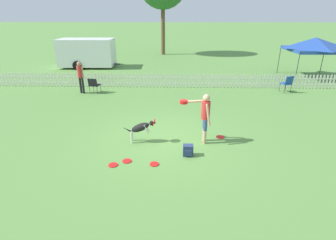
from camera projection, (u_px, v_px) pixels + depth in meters
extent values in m
plane|color=#5B8C42|center=(167.00, 139.00, 8.97)|extent=(240.00, 240.00, 0.00)
cylinder|color=tan|center=(205.00, 137.00, 8.59)|extent=(0.11, 0.11, 0.46)
cylinder|color=#334C7A|center=(205.00, 125.00, 8.43)|extent=(0.12, 0.12, 0.38)
cylinder|color=tan|center=(204.00, 134.00, 8.77)|extent=(0.11, 0.11, 0.46)
cylinder|color=#334C7A|center=(205.00, 123.00, 8.61)|extent=(0.12, 0.12, 0.38)
cylinder|color=red|center=(206.00, 110.00, 8.34)|extent=(0.29, 0.29, 0.58)
sphere|color=tan|center=(206.00, 98.00, 8.18)|extent=(0.23, 0.23, 0.23)
cylinder|color=tan|center=(208.00, 115.00, 8.18)|extent=(0.21, 0.17, 0.71)
cylinder|color=tan|center=(195.00, 101.00, 8.45)|extent=(0.71, 0.13, 0.14)
cylinder|color=red|center=(184.00, 103.00, 8.51)|extent=(0.26, 0.26, 0.02)
cylinder|color=red|center=(184.00, 102.00, 8.50)|extent=(0.26, 0.26, 0.02)
cylinder|color=red|center=(184.00, 101.00, 8.49)|extent=(0.26, 0.26, 0.02)
cylinder|color=red|center=(184.00, 101.00, 8.48)|extent=(0.26, 0.26, 0.02)
ellipsoid|color=black|center=(140.00, 127.00, 8.58)|extent=(0.69, 0.29, 0.47)
ellipsoid|color=white|center=(140.00, 129.00, 8.60)|extent=(0.36, 0.16, 0.22)
sphere|color=black|center=(152.00, 123.00, 8.52)|extent=(0.15, 0.15, 0.15)
cone|color=black|center=(154.00, 122.00, 8.51)|extent=(0.13, 0.09, 0.12)
cylinder|color=red|center=(154.00, 122.00, 8.51)|extent=(0.13, 0.27, 0.25)
cone|color=black|center=(151.00, 121.00, 8.54)|extent=(0.05, 0.05, 0.07)
cone|color=black|center=(151.00, 122.00, 8.46)|extent=(0.05, 0.05, 0.07)
cylinder|color=white|center=(132.00, 135.00, 8.79)|extent=(0.06, 0.06, 0.41)
cylinder|color=white|center=(131.00, 138.00, 8.62)|extent=(0.06, 0.06, 0.41)
cylinder|color=white|center=(147.00, 127.00, 8.67)|extent=(0.19, 0.06, 0.32)
cylinder|color=white|center=(146.00, 129.00, 8.51)|extent=(0.19, 0.06, 0.32)
cone|color=black|center=(127.00, 129.00, 8.61)|extent=(0.31, 0.07, 0.21)
cylinder|color=red|center=(154.00, 164.00, 7.46)|extent=(0.26, 0.26, 0.02)
cylinder|color=red|center=(127.00, 161.00, 7.62)|extent=(0.26, 0.26, 0.02)
cylinder|color=red|center=(220.00, 137.00, 9.09)|extent=(0.26, 0.26, 0.02)
cylinder|color=red|center=(113.00, 165.00, 7.42)|extent=(0.26, 0.26, 0.02)
cube|color=navy|center=(188.00, 150.00, 7.88)|extent=(0.30, 0.21, 0.35)
cube|color=navy|center=(188.00, 153.00, 7.78)|extent=(0.21, 0.04, 0.17)
cube|color=silver|center=(171.00, 83.00, 15.08)|extent=(27.53, 0.04, 0.06)
cube|color=silver|center=(171.00, 78.00, 14.96)|extent=(27.53, 0.04, 0.06)
cube|color=silver|center=(0.00, 79.00, 15.31)|extent=(0.09, 0.02, 0.79)
cube|color=silver|center=(4.00, 79.00, 15.30)|extent=(0.09, 0.02, 0.79)
cube|color=silver|center=(7.00, 79.00, 15.30)|extent=(0.09, 0.02, 0.79)
cube|color=silver|center=(10.00, 79.00, 15.29)|extent=(0.09, 0.02, 0.79)
cube|color=silver|center=(13.00, 79.00, 15.29)|extent=(0.09, 0.02, 0.79)
cube|color=silver|center=(17.00, 80.00, 15.28)|extent=(0.09, 0.02, 0.79)
cube|color=silver|center=(20.00, 80.00, 15.28)|extent=(0.09, 0.02, 0.79)
cube|color=silver|center=(23.00, 80.00, 15.27)|extent=(0.09, 0.02, 0.79)
cube|color=silver|center=(26.00, 80.00, 15.26)|extent=(0.09, 0.02, 0.79)
cube|color=silver|center=(30.00, 80.00, 15.26)|extent=(0.09, 0.02, 0.79)
cube|color=silver|center=(33.00, 80.00, 15.25)|extent=(0.09, 0.02, 0.79)
cube|color=silver|center=(36.00, 80.00, 15.25)|extent=(0.09, 0.02, 0.79)
cube|color=silver|center=(39.00, 80.00, 15.24)|extent=(0.09, 0.02, 0.79)
cube|color=silver|center=(43.00, 80.00, 15.24)|extent=(0.09, 0.02, 0.79)
cube|color=silver|center=(46.00, 80.00, 15.23)|extent=(0.09, 0.02, 0.79)
cube|color=silver|center=(49.00, 80.00, 15.23)|extent=(0.09, 0.02, 0.79)
cube|color=silver|center=(53.00, 80.00, 15.22)|extent=(0.09, 0.02, 0.79)
cube|color=silver|center=(56.00, 80.00, 15.21)|extent=(0.09, 0.02, 0.79)
cube|color=silver|center=(59.00, 80.00, 15.21)|extent=(0.09, 0.02, 0.79)
cube|color=silver|center=(62.00, 80.00, 15.20)|extent=(0.09, 0.02, 0.79)
cube|color=silver|center=(66.00, 80.00, 15.20)|extent=(0.09, 0.02, 0.79)
cube|color=silver|center=(69.00, 80.00, 15.19)|extent=(0.09, 0.02, 0.79)
cube|color=silver|center=(72.00, 80.00, 15.19)|extent=(0.09, 0.02, 0.79)
cube|color=silver|center=(76.00, 80.00, 15.18)|extent=(0.09, 0.02, 0.79)
cube|color=silver|center=(79.00, 80.00, 15.18)|extent=(0.09, 0.02, 0.79)
cube|color=silver|center=(82.00, 80.00, 15.17)|extent=(0.09, 0.02, 0.79)
cube|color=silver|center=(86.00, 80.00, 15.16)|extent=(0.09, 0.02, 0.79)
cube|color=silver|center=(89.00, 80.00, 15.16)|extent=(0.09, 0.02, 0.79)
cube|color=silver|center=(92.00, 80.00, 15.15)|extent=(0.09, 0.02, 0.79)
cube|color=silver|center=(95.00, 80.00, 15.15)|extent=(0.09, 0.02, 0.79)
cube|color=silver|center=(99.00, 80.00, 15.14)|extent=(0.09, 0.02, 0.79)
cube|color=silver|center=(102.00, 80.00, 15.14)|extent=(0.09, 0.02, 0.79)
cube|color=silver|center=(105.00, 80.00, 15.13)|extent=(0.09, 0.02, 0.79)
cube|color=silver|center=(109.00, 80.00, 15.13)|extent=(0.09, 0.02, 0.79)
cube|color=silver|center=(112.00, 80.00, 15.12)|extent=(0.09, 0.02, 0.79)
cube|color=silver|center=(115.00, 80.00, 15.11)|extent=(0.09, 0.02, 0.79)
cube|color=silver|center=(119.00, 80.00, 15.11)|extent=(0.09, 0.02, 0.79)
cube|color=silver|center=(122.00, 80.00, 15.10)|extent=(0.09, 0.02, 0.79)
cube|color=silver|center=(125.00, 80.00, 15.10)|extent=(0.09, 0.02, 0.79)
cube|color=silver|center=(129.00, 80.00, 15.09)|extent=(0.09, 0.02, 0.79)
cube|color=silver|center=(132.00, 80.00, 15.09)|extent=(0.09, 0.02, 0.79)
cube|color=silver|center=(135.00, 80.00, 15.08)|extent=(0.09, 0.02, 0.79)
cube|color=silver|center=(139.00, 80.00, 15.08)|extent=(0.09, 0.02, 0.79)
cube|color=silver|center=(142.00, 80.00, 15.07)|extent=(0.09, 0.02, 0.79)
cube|color=silver|center=(146.00, 80.00, 15.06)|extent=(0.09, 0.02, 0.79)
cube|color=silver|center=(149.00, 81.00, 15.06)|extent=(0.09, 0.02, 0.79)
cube|color=silver|center=(152.00, 81.00, 15.05)|extent=(0.09, 0.02, 0.79)
cube|color=silver|center=(156.00, 81.00, 15.05)|extent=(0.09, 0.02, 0.79)
cube|color=silver|center=(159.00, 81.00, 15.04)|extent=(0.09, 0.02, 0.79)
cube|color=silver|center=(162.00, 81.00, 15.04)|extent=(0.09, 0.02, 0.79)
cube|color=silver|center=(166.00, 81.00, 15.03)|extent=(0.09, 0.02, 0.79)
cube|color=silver|center=(169.00, 81.00, 15.03)|extent=(0.09, 0.02, 0.79)
cube|color=silver|center=(172.00, 81.00, 15.02)|extent=(0.09, 0.02, 0.79)
cube|color=silver|center=(176.00, 81.00, 15.01)|extent=(0.09, 0.02, 0.79)
cube|color=silver|center=(179.00, 81.00, 15.01)|extent=(0.09, 0.02, 0.79)
cube|color=silver|center=(183.00, 81.00, 15.00)|extent=(0.09, 0.02, 0.79)
cube|color=silver|center=(186.00, 81.00, 15.00)|extent=(0.09, 0.02, 0.79)
cube|color=silver|center=(189.00, 81.00, 14.99)|extent=(0.09, 0.02, 0.79)
cube|color=silver|center=(193.00, 81.00, 14.99)|extent=(0.09, 0.02, 0.79)
cube|color=silver|center=(196.00, 81.00, 14.98)|extent=(0.09, 0.02, 0.79)
cube|color=silver|center=(199.00, 81.00, 14.98)|extent=(0.09, 0.02, 0.79)
cube|color=silver|center=(203.00, 81.00, 14.97)|extent=(0.09, 0.02, 0.79)
cube|color=silver|center=(206.00, 81.00, 14.96)|extent=(0.09, 0.02, 0.79)
cube|color=silver|center=(210.00, 81.00, 14.96)|extent=(0.09, 0.02, 0.79)
cube|color=silver|center=(213.00, 81.00, 14.95)|extent=(0.09, 0.02, 0.79)
cube|color=silver|center=(216.00, 81.00, 14.95)|extent=(0.09, 0.02, 0.79)
cube|color=silver|center=(220.00, 81.00, 14.94)|extent=(0.09, 0.02, 0.79)
cube|color=silver|center=(223.00, 81.00, 14.94)|extent=(0.09, 0.02, 0.79)
cube|color=silver|center=(227.00, 81.00, 14.93)|extent=(0.09, 0.02, 0.79)
cube|color=silver|center=(230.00, 81.00, 14.93)|extent=(0.09, 0.02, 0.79)
cube|color=silver|center=(234.00, 81.00, 14.92)|extent=(0.09, 0.02, 0.79)
cube|color=silver|center=(237.00, 81.00, 14.91)|extent=(0.09, 0.02, 0.79)
cube|color=silver|center=(240.00, 81.00, 14.91)|extent=(0.09, 0.02, 0.79)
cube|color=silver|center=(244.00, 81.00, 14.90)|extent=(0.09, 0.02, 0.79)
cube|color=silver|center=(247.00, 81.00, 14.90)|extent=(0.09, 0.02, 0.79)
cube|color=silver|center=(251.00, 81.00, 14.89)|extent=(0.09, 0.02, 0.79)
cube|color=silver|center=(254.00, 81.00, 14.89)|extent=(0.09, 0.02, 0.79)
cube|color=silver|center=(258.00, 81.00, 14.88)|extent=(0.09, 0.02, 0.79)
cube|color=silver|center=(261.00, 81.00, 14.88)|extent=(0.09, 0.02, 0.79)
cube|color=silver|center=(264.00, 81.00, 14.87)|extent=(0.09, 0.02, 0.79)
cube|color=silver|center=(268.00, 81.00, 14.86)|extent=(0.09, 0.02, 0.79)
cube|color=silver|center=(271.00, 81.00, 14.86)|extent=(0.09, 0.02, 0.79)
cube|color=silver|center=(275.00, 81.00, 14.85)|extent=(0.09, 0.02, 0.79)
cube|color=silver|center=(278.00, 81.00, 14.85)|extent=(0.09, 0.02, 0.79)
cube|color=silver|center=(282.00, 81.00, 14.84)|extent=(0.09, 0.02, 0.79)
cube|color=silver|center=(285.00, 82.00, 14.84)|extent=(0.09, 0.02, 0.79)
cube|color=silver|center=(289.00, 82.00, 14.83)|extent=(0.09, 0.02, 0.79)
cube|color=silver|center=(292.00, 82.00, 14.83)|extent=(0.09, 0.02, 0.79)
cube|color=silver|center=(295.00, 82.00, 14.82)|extent=(0.09, 0.02, 0.79)
cube|color=silver|center=(299.00, 82.00, 14.82)|extent=(0.09, 0.02, 0.79)
cube|color=silver|center=(302.00, 82.00, 14.81)|extent=(0.09, 0.02, 0.79)
cube|color=silver|center=(306.00, 82.00, 14.80)|extent=(0.09, 0.02, 0.79)
cube|color=silver|center=(309.00, 82.00, 14.80)|extent=(0.09, 0.02, 0.79)
cube|color=silver|center=(313.00, 82.00, 14.79)|extent=(0.09, 0.02, 0.79)
cube|color=silver|center=(316.00, 82.00, 14.79)|extent=(0.09, 0.02, 0.79)
cube|color=silver|center=(320.00, 82.00, 14.78)|extent=(0.09, 0.02, 0.79)
cube|color=silver|center=(323.00, 82.00, 14.78)|extent=(0.09, 0.02, 0.79)
cube|color=silver|center=(327.00, 82.00, 14.77)|extent=(0.09, 0.02, 0.79)
cube|color=silver|center=(330.00, 82.00, 14.77)|extent=(0.09, 0.02, 0.79)
cube|color=silver|center=(334.00, 82.00, 14.76)|extent=(0.09, 0.02, 0.79)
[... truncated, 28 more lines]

